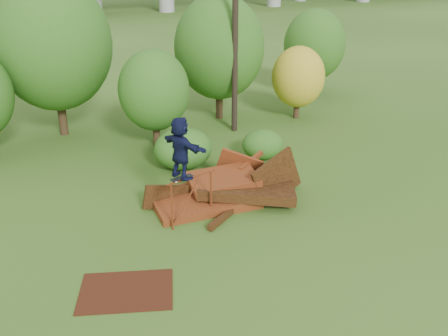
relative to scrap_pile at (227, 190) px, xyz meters
name	(u,v)px	position (x,y,z in m)	size (l,w,h in m)	color
ground	(275,233)	(0.35, -2.72, -0.38)	(240.00, 240.00, 0.00)	#2D5116
scrap_pile	(227,190)	(0.00, 0.00, 0.00)	(5.88, 3.76, 2.24)	#4A1E0D
grind_rail	(192,191)	(-1.69, -0.94, 0.74)	(1.81, 0.50, 1.63)	maroon
skateboard	(182,178)	(-2.04, -1.02, 1.32)	(0.78, 0.37, 0.08)	black
skater	(181,148)	(-2.04, -1.02, 2.30)	(1.80, 0.57, 1.94)	#0F1436
flat_plate	(126,291)	(-4.63, -3.54, -0.36)	(2.40, 1.72, 0.03)	#3A180C
tree_1	(52,44)	(-4.00, 9.63, 3.92)	(5.28, 5.28, 7.35)	black
tree_2	(154,90)	(-0.49, 6.17, 2.19)	(3.09, 3.09, 4.36)	black
tree_3	(219,48)	(3.83, 8.71, 3.30)	(4.54, 4.54, 6.29)	black
tree_4	(298,77)	(7.48, 6.94, 1.81)	(2.72, 2.72, 3.76)	black
tree_5	(314,45)	(10.92, 10.50, 2.63)	(3.63, 3.63, 5.11)	black
shrub_left	(183,149)	(-0.30, 3.38, 0.44)	(2.37, 2.19, 1.64)	#175617
shrub_right	(263,144)	(3.08, 2.84, 0.25)	(1.76, 1.62, 1.25)	#175617
utility_pole	(235,29)	(3.63, 6.56, 4.50)	(1.40, 0.28, 9.62)	black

